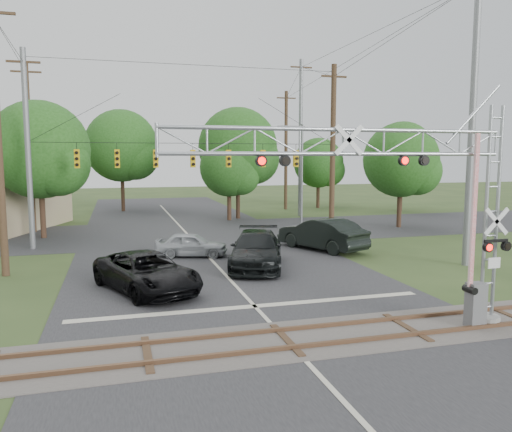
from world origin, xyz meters
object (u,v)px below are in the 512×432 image
object	(u,v)px
crossing_gantry	(405,192)
traffic_signal_span	(207,153)
sedan_silver	(192,245)
streetlight	(300,169)
pickup_black	(147,272)
car_dark	(256,250)

from	to	relation	value
crossing_gantry	traffic_signal_span	bearing A→B (deg)	98.24
sedan_silver	streetlight	distance (m)	15.29
sedan_silver	streetlight	size ratio (longest dim) A/B	0.49
crossing_gantry	sedan_silver	distance (m)	14.81
traffic_signal_span	pickup_black	xyz separation A→B (m)	(-4.49, -11.27, -4.87)
pickup_black	traffic_signal_span	bearing A→B (deg)	45.59
traffic_signal_span	sedan_silver	bearing A→B (deg)	-110.09
pickup_black	sedan_silver	world-z (taller)	pickup_black
sedan_silver	streetlight	bearing A→B (deg)	-27.48
traffic_signal_span	car_dark	xyz separation A→B (m)	(0.96, -8.17, -4.79)
crossing_gantry	streetlight	distance (m)	25.05
pickup_black	car_dark	size ratio (longest dim) A/B	0.94
pickup_black	streetlight	xyz separation A→B (m)	(13.03, 17.26, 3.66)
crossing_gantry	car_dark	distance (m)	10.89
traffic_signal_span	sedan_silver	distance (m)	7.07
traffic_signal_span	sedan_silver	world-z (taller)	traffic_signal_span
sedan_silver	pickup_black	bearing A→B (deg)	173.51
traffic_signal_span	car_dark	distance (m)	9.52
pickup_black	sedan_silver	bearing A→B (deg)	44.46
traffic_signal_span	pickup_black	distance (m)	13.07
traffic_signal_span	sedan_silver	size ratio (longest dim) A/B	5.02
crossing_gantry	traffic_signal_span	xyz separation A→B (m)	(-2.66, 18.36, 1.32)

